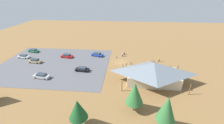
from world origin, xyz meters
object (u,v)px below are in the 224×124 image
at_px(car_silver_end_stall, 42,76).
at_px(visitor_at_bikes, 159,59).
at_px(bicycle_green_mid_cluster, 127,65).
at_px(car_green_near_entry, 33,51).
at_px(bike_pavilion, 153,71).
at_px(trash_bin, 124,54).
at_px(car_white_by_curb, 24,56).
at_px(visitor_crossing_yard, 122,54).
at_px(car_black_aisle_side, 82,69).
at_px(pine_midwest, 135,93).
at_px(bicycle_teal_edge_south, 131,69).
at_px(lot_sign, 117,59).
at_px(pine_mideast, 167,109).
at_px(car_red_second_row, 67,56).
at_px(bicycle_orange_near_sign, 130,63).
at_px(bicycle_silver_yard_right, 152,64).
at_px(bicycle_red_front_row, 161,68).
at_px(car_blue_far_end, 97,54).
at_px(pine_center, 78,109).
at_px(bicycle_blue_lone_east, 153,62).
at_px(bicycle_purple_yard_center, 171,68).
at_px(bicycle_yellow_lone_west, 158,64).
at_px(car_tan_inner_stall, 35,61).

bearing_deg(car_silver_end_stall, visitor_at_bikes, -157.88).
relative_size(bicycle_green_mid_cluster, car_green_near_entry, 0.38).
height_order(bike_pavilion, trash_bin, bike_pavilion).
height_order(car_white_by_curb, visitor_crossing_yard, visitor_crossing_yard).
bearing_deg(car_black_aisle_side, pine_midwest, 134.03).
bearing_deg(car_black_aisle_side, bicycle_teal_edge_south, -171.44).
relative_size(trash_bin, lot_sign, 0.41).
height_order(pine_mideast, car_red_second_row, pine_mideast).
distance_m(bicycle_orange_near_sign, bicycle_green_mid_cluster, 1.99).
relative_size(car_black_aisle_side, car_white_by_curb, 0.98).
bearing_deg(car_white_by_curb, bike_pavilion, 164.65).
relative_size(pine_midwest, visitor_crossing_yard, 4.01).
height_order(bike_pavilion, bicycle_silver_yard_right, bike_pavilion).
xyz_separation_m(bicycle_red_front_row, car_silver_end_stall, (35.98, 8.72, 0.37)).
bearing_deg(car_blue_far_end, bicycle_silver_yard_right, 163.32).
height_order(pine_center, bicycle_blue_lone_east, pine_center).
bearing_deg(visitor_crossing_yard, bicycle_teal_edge_south, 106.41).
height_order(bicycle_purple_yard_center, bicycle_yellow_lone_west, bicycle_yellow_lone_west).
bearing_deg(car_black_aisle_side, pine_center, 103.95).
bearing_deg(bicycle_purple_yard_center, bicycle_silver_yard_right, -21.50).
bearing_deg(bicycle_blue_lone_east, car_red_second_row, -2.66).
xyz_separation_m(car_tan_inner_stall, car_white_by_curb, (6.71, -3.67, -0.09)).
relative_size(pine_midwest, car_white_by_curb, 1.51).
height_order(bicycle_yellow_lone_west, car_silver_end_stall, car_silver_end_stall).
relative_size(bicycle_purple_yard_center, car_silver_end_stall, 0.31).
relative_size(pine_center, car_red_second_row, 1.33).
distance_m(bicycle_blue_lone_east, bicycle_yellow_lone_west, 2.62).
distance_m(bike_pavilion, pine_midwest, 12.99).
bearing_deg(car_blue_far_end, car_green_near_entry, -3.91).
xyz_separation_m(bicycle_orange_near_sign, car_red_second_row, (24.17, -3.37, 0.35)).
bearing_deg(bicycle_orange_near_sign, visitor_crossing_yard, -64.65).
distance_m(bicycle_orange_near_sign, car_silver_end_stall, 28.77).
bearing_deg(bicycle_yellow_lone_west, bicycle_orange_near_sign, -2.22).
relative_size(bicycle_green_mid_cluster, bicycle_blue_lone_east, 1.26).
bearing_deg(pine_midwest, bicycle_green_mid_cluster, -85.85).
bearing_deg(bicycle_silver_yard_right, pine_midwest, 71.92).
height_order(bicycle_teal_edge_south, visitor_crossing_yard, visitor_crossing_yard).
relative_size(pine_center, car_white_by_curb, 1.35).
bearing_deg(pine_midwest, car_silver_end_stall, -22.44).
distance_m(bicycle_yellow_lone_west, car_white_by_curb, 50.18).
bearing_deg(bicycle_yellow_lone_west, car_silver_end_stall, 18.03).
distance_m(car_white_by_curb, car_silver_end_stall, 19.70).
distance_m(pine_midwest, bicycle_green_mid_cluster, 21.86).
bearing_deg(trash_bin, bicycle_red_front_row, 136.86).
bearing_deg(bicycle_purple_yard_center, car_blue_far_end, -17.77).
relative_size(bicycle_red_front_row, car_white_by_curb, 0.36).
distance_m(bicycle_green_mid_cluster, car_red_second_row, 23.40).
bearing_deg(pine_mideast, pine_center, 3.55).
distance_m(trash_bin, visitor_crossing_yard, 2.02).
bearing_deg(bicycle_silver_yard_right, pine_mideast, 85.79).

